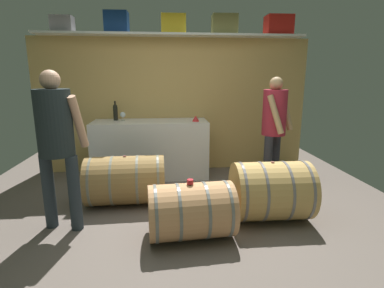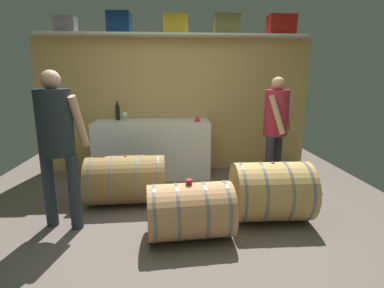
{
  "view_description": "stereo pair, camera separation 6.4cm",
  "coord_description": "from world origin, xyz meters",
  "px_view_note": "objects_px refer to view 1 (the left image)",
  "views": [
    {
      "loc": [
        -0.18,
        -2.89,
        1.57
      ],
      "look_at": [
        0.14,
        0.35,
        0.82
      ],
      "focal_mm": 27.96,
      "sensor_mm": 36.0,
      "label": 1
    },
    {
      "loc": [
        -0.11,
        -2.89,
        1.57
      ],
      "look_at": [
        0.14,
        0.35,
        0.82
      ],
      "focal_mm": 27.96,
      "sensor_mm": 36.0,
      "label": 2
    }
  ],
  "objects_px": {
    "toolcase_olive": "(224,25)",
    "wine_barrel_flank": "(126,180)",
    "wine_bottle_dark": "(115,112)",
    "winemaker_pouring": "(56,135)",
    "visitor_tasting": "(274,121)",
    "red_funnel": "(196,118)",
    "wine_barrel_near": "(191,211)",
    "toolcase_red": "(279,25)",
    "work_cabinet": "(151,149)",
    "wine_barrel_far": "(271,191)",
    "wine_glass": "(123,115)",
    "tasting_cup": "(190,182)",
    "toolcase_yellow": "(174,24)",
    "toolcase_navy": "(117,22)",
    "toolcase_grey": "(62,24)"
  },
  "relations": [
    {
      "from": "toolcase_olive",
      "to": "wine_barrel_flank",
      "type": "relative_size",
      "value": 0.4
    },
    {
      "from": "wine_bottle_dark",
      "to": "winemaker_pouring",
      "type": "distance_m",
      "value": 1.76
    },
    {
      "from": "wine_barrel_flank",
      "to": "visitor_tasting",
      "type": "height_order",
      "value": "visitor_tasting"
    },
    {
      "from": "red_funnel",
      "to": "wine_barrel_near",
      "type": "xyz_separation_m",
      "value": [
        -0.24,
        -1.82,
        -0.65
      ]
    },
    {
      "from": "toolcase_olive",
      "to": "wine_barrel_near",
      "type": "relative_size",
      "value": 0.44
    },
    {
      "from": "toolcase_red",
      "to": "work_cabinet",
      "type": "distance_m",
      "value": 2.8
    },
    {
      "from": "wine_barrel_far",
      "to": "wine_barrel_flank",
      "type": "xyz_separation_m",
      "value": [
        -1.65,
        0.57,
        -0.02
      ]
    },
    {
      "from": "toolcase_olive",
      "to": "visitor_tasting",
      "type": "relative_size",
      "value": 0.25
    },
    {
      "from": "wine_glass",
      "to": "wine_barrel_near",
      "type": "relative_size",
      "value": 0.16
    },
    {
      "from": "wine_glass",
      "to": "tasting_cup",
      "type": "height_order",
      "value": "wine_glass"
    },
    {
      "from": "wine_barrel_near",
      "to": "work_cabinet",
      "type": "bearing_deg",
      "value": 99.03
    },
    {
      "from": "toolcase_yellow",
      "to": "tasting_cup",
      "type": "bearing_deg",
      "value": -87.4
    },
    {
      "from": "wine_barrel_flank",
      "to": "red_funnel",
      "type": "bearing_deg",
      "value": 42.5
    },
    {
      "from": "toolcase_navy",
      "to": "red_funnel",
      "type": "height_order",
      "value": "toolcase_navy"
    },
    {
      "from": "toolcase_navy",
      "to": "work_cabinet",
      "type": "xyz_separation_m",
      "value": [
        0.46,
        -0.23,
        -1.9
      ]
    },
    {
      "from": "work_cabinet",
      "to": "wine_barrel_flank",
      "type": "bearing_deg",
      "value": -104.83
    },
    {
      "from": "work_cabinet",
      "to": "winemaker_pouring",
      "type": "bearing_deg",
      "value": -118.09
    },
    {
      "from": "work_cabinet",
      "to": "tasting_cup",
      "type": "height_order",
      "value": "work_cabinet"
    },
    {
      "from": "wine_barrel_near",
      "to": "wine_barrel_far",
      "type": "height_order",
      "value": "wine_barrel_far"
    },
    {
      "from": "toolcase_grey",
      "to": "winemaker_pouring",
      "type": "xyz_separation_m",
      "value": [
        0.39,
        -1.83,
        -1.31
      ]
    },
    {
      "from": "toolcase_navy",
      "to": "wine_barrel_far",
      "type": "height_order",
      "value": "toolcase_navy"
    },
    {
      "from": "toolcase_yellow",
      "to": "wine_barrel_near",
      "type": "relative_size",
      "value": 0.43
    },
    {
      "from": "wine_bottle_dark",
      "to": "wine_barrel_flank",
      "type": "xyz_separation_m",
      "value": [
        0.26,
        -1.17,
        -0.72
      ]
    },
    {
      "from": "toolcase_yellow",
      "to": "visitor_tasting",
      "type": "height_order",
      "value": "toolcase_yellow"
    },
    {
      "from": "toolcase_navy",
      "to": "wine_bottle_dark",
      "type": "xyz_separation_m",
      "value": [
        -0.08,
        -0.1,
        -1.32
      ]
    },
    {
      "from": "red_funnel",
      "to": "wine_barrel_near",
      "type": "distance_m",
      "value": 1.95
    },
    {
      "from": "toolcase_olive",
      "to": "winemaker_pouring",
      "type": "height_order",
      "value": "toolcase_olive"
    },
    {
      "from": "toolcase_grey",
      "to": "visitor_tasting",
      "type": "bearing_deg",
      "value": -14.03
    },
    {
      "from": "wine_bottle_dark",
      "to": "work_cabinet",
      "type": "bearing_deg",
      "value": -13.58
    },
    {
      "from": "toolcase_navy",
      "to": "wine_bottle_dark",
      "type": "height_order",
      "value": "toolcase_navy"
    },
    {
      "from": "toolcase_grey",
      "to": "red_funnel",
      "type": "distance_m",
      "value": 2.4
    },
    {
      "from": "wine_glass",
      "to": "visitor_tasting",
      "type": "relative_size",
      "value": 0.09
    },
    {
      "from": "work_cabinet",
      "to": "wine_barrel_near",
      "type": "bearing_deg",
      "value": -76.65
    },
    {
      "from": "wine_glass",
      "to": "tasting_cup",
      "type": "relative_size",
      "value": 2.21
    },
    {
      "from": "red_funnel",
      "to": "wine_barrel_far",
      "type": "xyz_separation_m",
      "value": [
        0.68,
        -1.51,
        -0.6
      ]
    },
    {
      "from": "wine_barrel_near",
      "to": "tasting_cup",
      "type": "distance_m",
      "value": 0.3
    },
    {
      "from": "toolcase_olive",
      "to": "wine_bottle_dark",
      "type": "relative_size",
      "value": 1.28
    },
    {
      "from": "toolcase_olive",
      "to": "wine_barrel_near",
      "type": "height_order",
      "value": "toolcase_olive"
    },
    {
      "from": "toolcase_navy",
      "to": "wine_barrel_near",
      "type": "height_order",
      "value": "toolcase_navy"
    },
    {
      "from": "toolcase_navy",
      "to": "toolcase_red",
      "type": "bearing_deg",
      "value": 2.15
    },
    {
      "from": "visitor_tasting",
      "to": "work_cabinet",
      "type": "bearing_deg",
      "value": -65.78
    },
    {
      "from": "wine_glass",
      "to": "visitor_tasting",
      "type": "distance_m",
      "value": 2.27
    },
    {
      "from": "toolcase_olive",
      "to": "toolcase_red",
      "type": "relative_size",
      "value": 0.94
    },
    {
      "from": "work_cabinet",
      "to": "wine_barrel_near",
      "type": "height_order",
      "value": "work_cabinet"
    },
    {
      "from": "wine_barrel_flank",
      "to": "winemaker_pouring",
      "type": "bearing_deg",
      "value": -137.43
    },
    {
      "from": "wine_glass",
      "to": "tasting_cup",
      "type": "bearing_deg",
      "value": -66.4
    },
    {
      "from": "wine_bottle_dark",
      "to": "tasting_cup",
      "type": "height_order",
      "value": "wine_bottle_dark"
    },
    {
      "from": "toolcase_navy",
      "to": "wine_glass",
      "type": "height_order",
      "value": "toolcase_navy"
    },
    {
      "from": "toolcase_red",
      "to": "wine_barrel_far",
      "type": "relative_size",
      "value": 0.49
    },
    {
      "from": "toolcase_grey",
      "to": "winemaker_pouring",
      "type": "distance_m",
      "value": 2.28
    }
  ]
}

